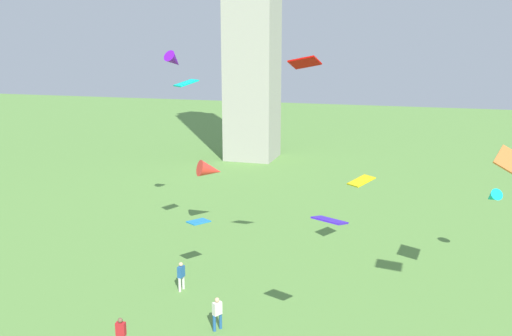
{
  "coord_description": "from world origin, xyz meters",
  "views": [
    {
      "loc": [
        5.22,
        -6.26,
        13.98
      ],
      "look_at": [
        -2.55,
        19.81,
        7.57
      ],
      "focal_mm": 36.93,
      "sensor_mm": 36.0,
      "label": 1
    }
  ],
  "objects": [
    {
      "name": "person_0",
      "position": [
        -7.08,
        13.04,
        0.96
      ],
      "size": [
        0.52,
        0.31,
        1.69
      ],
      "rotation": [
        0.0,
        0.0,
        0.12
      ],
      "color": "#51754C",
      "rests_on": "ground_plane"
    },
    {
      "name": "kite_flying_2",
      "position": [
        2.16,
        14.96,
        6.71
      ],
      "size": [
        1.57,
        1.33,
        0.31
      ],
      "rotation": [
        0.0,
        0.0,
        5.93
      ],
      "color": "#3C1CC3"
    },
    {
      "name": "kite_flying_7",
      "position": [
        10.08,
        22.44,
        8.26
      ],
      "size": [
        1.66,
        1.7,
        1.26
      ],
      "rotation": [
        0.0,
        0.0,
        1.18
      ],
      "color": "#CD6A2E"
    },
    {
      "name": "person_3",
      "position": [
        -7.0,
        19.56,
        0.99
      ],
      "size": [
        0.32,
        0.54,
        1.74
      ],
      "rotation": [
        0.0,
        0.0,
        1.43
      ],
      "color": "silver",
      "rests_on": "ground_plane"
    },
    {
      "name": "person_1",
      "position": [
        -3.45,
        16.06,
        0.99
      ],
      "size": [
        0.46,
        0.53,
        1.75
      ],
      "rotation": [
        0.0,
        0.0,
        1.01
      ],
      "color": "#235693",
      "rests_on": "ground_plane"
    },
    {
      "name": "kite_flying_0",
      "position": [
        -0.28,
        21.03,
        13.06
      ],
      "size": [
        1.71,
        1.24,
        0.77
      ],
      "rotation": [
        0.0,
        0.0,
        6.08
      ],
      "color": "#CB0804"
    },
    {
      "name": "kite_flying_1",
      "position": [
        -8.99,
        29.45,
        4.81
      ],
      "size": [
        2.35,
        2.28,
        1.68
      ],
      "rotation": [
        0.0,
        0.0,
        2.3
      ],
      "color": "red"
    },
    {
      "name": "kite_flying_9",
      "position": [
        -8.46,
        24.32,
        11.62
      ],
      "size": [
        1.55,
        1.64,
        0.42
      ],
      "rotation": [
        0.0,
        0.0,
        0.95
      ],
      "color": "#06BFB2"
    },
    {
      "name": "kite_flying_6",
      "position": [
        10.46,
        28.87,
        4.52
      ],
      "size": [
        1.27,
        1.55,
        1.25
      ],
      "rotation": [
        0.0,
        0.0,
        3.57
      ],
      "color": "#07C3C1"
    },
    {
      "name": "kite_flying_8",
      "position": [
        -6.69,
        21.59,
        3.57
      ],
      "size": [
        1.4,
        1.53,
        0.13
      ],
      "rotation": [
        0.0,
        0.0,
        4.17
      ],
      "color": "#1C7AC2"
    },
    {
      "name": "kite_flying_3",
      "position": [
        -11.86,
        29.88,
        12.82
      ],
      "size": [
        1.3,
        1.78,
        1.48
      ],
      "rotation": [
        0.0,
        0.0,
        2.89
      ],
      "color": "#6A10BD"
    },
    {
      "name": "kite_flying_4",
      "position": [
        2.34,
        27.31,
        5.35
      ],
      "size": [
        1.82,
        1.86,
        0.53
      ],
      "rotation": [
        0.0,
        0.0,
        3.97
      ],
      "color": "yellow"
    }
  ]
}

